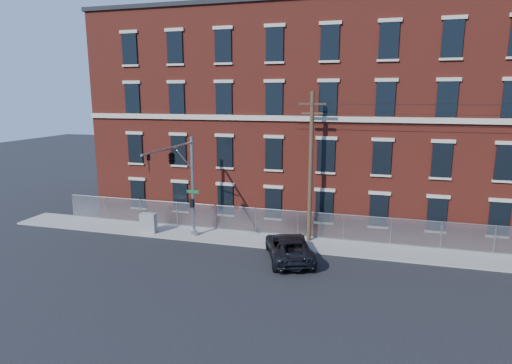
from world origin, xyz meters
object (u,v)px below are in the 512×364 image
object	(u,v)px
traffic_signal_mast	(177,167)
utility_pole_near	(311,165)
pickup_truck	(289,247)
utility_cabinet	(148,223)

from	to	relation	value
traffic_signal_mast	utility_pole_near	xyz separation A→B (m)	(8.00, 3.42, -0.05)
utility_pole_near	pickup_truck	distance (m)	5.73
utility_pole_near	pickup_truck	bearing A→B (deg)	-102.11
traffic_signal_mast	pickup_truck	bearing A→B (deg)	0.42
utility_cabinet	traffic_signal_mast	bearing A→B (deg)	-33.95
pickup_truck	utility_cabinet	distance (m)	10.88
traffic_signal_mast	pickup_truck	distance (m)	8.63
utility_pole_near	utility_cabinet	size ratio (longest dim) A/B	7.07
traffic_signal_mast	pickup_truck	world-z (taller)	traffic_signal_mast
pickup_truck	traffic_signal_mast	bearing A→B (deg)	-19.89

